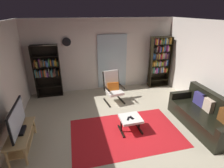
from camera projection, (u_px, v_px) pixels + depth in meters
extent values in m
plane|color=#BEB296|center=(125.00, 134.00, 4.28)|extent=(7.02, 7.02, 0.00)
cube|color=silver|center=(102.00, 55.00, 6.36)|extent=(5.60, 0.06, 2.60)
cube|color=silver|center=(112.00, 62.00, 6.47)|extent=(1.10, 0.01, 2.00)
cube|color=red|center=(126.00, 133.00, 4.34)|extent=(2.69, 1.69, 0.01)
cube|color=tan|center=(20.00, 132.00, 3.69)|extent=(0.42, 1.10, 0.02)
cube|color=tan|center=(23.00, 141.00, 3.78)|extent=(0.38, 1.04, 0.02)
cylinder|color=tan|center=(26.00, 157.00, 3.36)|extent=(0.05, 0.05, 0.43)
cylinder|color=tan|center=(34.00, 126.00, 4.26)|extent=(0.05, 0.05, 0.43)
cylinder|color=tan|center=(7.00, 160.00, 3.29)|extent=(0.05, 0.05, 0.43)
cylinder|color=tan|center=(20.00, 128.00, 4.19)|extent=(0.05, 0.05, 0.43)
cube|color=#28282D|center=(22.00, 138.00, 3.79)|extent=(0.25, 0.28, 0.07)
cube|color=black|center=(20.00, 131.00, 3.67)|extent=(0.20, 0.32, 0.05)
cube|color=black|center=(17.00, 118.00, 3.55)|extent=(0.04, 0.99, 0.58)
cube|color=silver|center=(18.00, 118.00, 3.55)|extent=(0.01, 0.93, 0.52)
cube|color=black|center=(34.00, 73.00, 5.80)|extent=(0.02, 0.30, 1.80)
cube|color=black|center=(60.00, 71.00, 5.98)|extent=(0.02, 0.30, 1.80)
cube|color=black|center=(48.00, 70.00, 6.02)|extent=(0.86, 0.02, 1.80)
cube|color=black|center=(51.00, 95.00, 6.24)|extent=(0.83, 0.28, 0.02)
cube|color=black|center=(50.00, 86.00, 6.10)|extent=(0.83, 0.28, 0.02)
cube|color=black|center=(48.00, 77.00, 5.96)|extent=(0.83, 0.28, 0.02)
cube|color=black|center=(47.00, 67.00, 5.82)|extent=(0.83, 0.28, 0.02)
cube|color=black|center=(45.00, 56.00, 5.68)|extent=(0.83, 0.28, 0.02)
cube|color=black|center=(43.00, 45.00, 5.54)|extent=(0.83, 0.28, 0.02)
cube|color=teal|center=(36.00, 74.00, 5.84)|extent=(0.03, 0.19, 0.25)
cube|color=orange|center=(37.00, 74.00, 5.86)|extent=(0.02, 0.13, 0.20)
cube|color=teal|center=(38.00, 74.00, 5.84)|extent=(0.04, 0.12, 0.20)
cube|color=brown|center=(39.00, 74.00, 5.85)|extent=(0.03, 0.15, 0.19)
cube|color=#3765B4|center=(40.00, 74.00, 5.87)|extent=(0.04, 0.19, 0.23)
cube|color=red|center=(42.00, 74.00, 5.87)|extent=(0.03, 0.11, 0.24)
cube|color=#1E2F20|center=(43.00, 73.00, 5.88)|extent=(0.04, 0.16, 0.24)
cube|color=orange|center=(45.00, 73.00, 5.89)|extent=(0.04, 0.17, 0.24)
cube|color=beige|center=(46.00, 73.00, 5.89)|extent=(0.03, 0.15, 0.25)
cube|color=purple|center=(48.00, 74.00, 5.93)|extent=(0.04, 0.22, 0.16)
cube|color=beige|center=(49.00, 73.00, 5.93)|extent=(0.02, 0.11, 0.26)
cube|color=brown|center=(50.00, 73.00, 5.95)|extent=(0.03, 0.17, 0.21)
cube|color=teal|center=(51.00, 73.00, 5.95)|extent=(0.03, 0.16, 0.20)
cube|color=teal|center=(52.00, 73.00, 5.93)|extent=(0.03, 0.24, 0.25)
cube|color=brown|center=(54.00, 74.00, 5.95)|extent=(0.04, 0.22, 0.16)
cube|color=brown|center=(55.00, 73.00, 5.94)|extent=(0.04, 0.12, 0.25)
cube|color=#202E22|center=(56.00, 72.00, 5.97)|extent=(0.03, 0.11, 0.26)
cube|color=#2C2F35|center=(57.00, 73.00, 5.99)|extent=(0.03, 0.16, 0.21)
cube|color=orange|center=(58.00, 73.00, 6.01)|extent=(0.02, 0.15, 0.19)
cube|color=brown|center=(34.00, 65.00, 5.70)|extent=(0.03, 0.14, 0.16)
cube|color=orange|center=(35.00, 64.00, 5.71)|extent=(0.04, 0.10, 0.23)
cube|color=olive|center=(37.00, 64.00, 5.71)|extent=(0.04, 0.24, 0.18)
cube|color=#1C2B30|center=(38.00, 64.00, 5.71)|extent=(0.02, 0.10, 0.19)
cube|color=#8F338E|center=(39.00, 63.00, 5.72)|extent=(0.03, 0.13, 0.27)
cube|color=brown|center=(40.00, 63.00, 5.71)|extent=(0.03, 0.19, 0.26)
cube|color=brown|center=(42.00, 64.00, 5.73)|extent=(0.04, 0.11, 0.21)
cube|color=#5B9FA3|center=(43.00, 63.00, 5.76)|extent=(0.02, 0.13, 0.22)
cube|color=orange|center=(45.00, 64.00, 5.79)|extent=(0.04, 0.11, 0.17)
cube|color=#3E65AC|center=(46.00, 63.00, 5.79)|extent=(0.03, 0.17, 0.20)
cube|color=#3B5FB2|center=(47.00, 64.00, 5.77)|extent=(0.04, 0.23, 0.19)
cube|color=#3E7F45|center=(49.00, 63.00, 5.79)|extent=(0.04, 0.14, 0.24)
cube|color=orange|center=(51.00, 63.00, 5.82)|extent=(0.04, 0.11, 0.20)
cube|color=#2B2B2D|center=(52.00, 63.00, 5.82)|extent=(0.04, 0.11, 0.19)
cube|color=#3766B6|center=(53.00, 63.00, 5.82)|extent=(0.03, 0.11, 0.21)
cube|color=gold|center=(55.00, 63.00, 5.83)|extent=(0.04, 0.15, 0.19)
cube|color=orange|center=(56.00, 62.00, 5.82)|extent=(0.02, 0.19, 0.24)
cube|color=#448546|center=(57.00, 63.00, 5.87)|extent=(0.04, 0.18, 0.16)
cube|color=black|center=(151.00, 63.00, 6.60)|extent=(0.02, 0.30, 1.94)
cube|color=black|center=(168.00, 62.00, 6.76)|extent=(0.02, 0.30, 1.94)
cube|color=black|center=(158.00, 61.00, 6.80)|extent=(0.77, 0.02, 1.94)
cube|color=black|center=(157.00, 85.00, 7.05)|extent=(0.74, 0.28, 0.02)
cube|color=black|center=(158.00, 79.00, 6.95)|extent=(0.74, 0.28, 0.02)
cube|color=black|center=(159.00, 73.00, 6.84)|extent=(0.74, 0.28, 0.02)
cube|color=black|center=(159.00, 66.00, 6.73)|extent=(0.74, 0.28, 0.02)
cube|color=black|center=(160.00, 59.00, 6.62)|extent=(0.74, 0.28, 0.02)
cube|color=black|center=(161.00, 52.00, 6.51)|extent=(0.74, 0.28, 0.02)
cube|color=black|center=(162.00, 44.00, 6.40)|extent=(0.74, 0.28, 0.02)
cube|color=black|center=(162.00, 37.00, 6.30)|extent=(0.74, 0.28, 0.02)
cube|color=#1C2032|center=(151.00, 70.00, 6.70)|extent=(0.02, 0.21, 0.23)
cube|color=brown|center=(152.00, 71.00, 6.71)|extent=(0.02, 0.16, 0.21)
cube|color=#2E783F|center=(152.00, 70.00, 6.74)|extent=(0.03, 0.19, 0.20)
cube|color=teal|center=(153.00, 70.00, 6.75)|extent=(0.03, 0.22, 0.24)
cube|color=beige|center=(154.00, 71.00, 6.77)|extent=(0.02, 0.23, 0.15)
cube|color=#923D8C|center=(155.00, 70.00, 6.75)|extent=(0.04, 0.21, 0.22)
cube|color=#974793|center=(156.00, 70.00, 6.76)|extent=(0.03, 0.20, 0.21)
cube|color=gold|center=(157.00, 70.00, 6.79)|extent=(0.02, 0.10, 0.22)
cube|color=#2B6BB1|center=(158.00, 70.00, 6.80)|extent=(0.04, 0.18, 0.20)
cube|color=brown|center=(159.00, 69.00, 6.79)|extent=(0.02, 0.22, 0.25)
cube|color=brown|center=(160.00, 70.00, 6.79)|extent=(0.02, 0.12, 0.23)
cube|color=beige|center=(160.00, 70.00, 6.81)|extent=(0.03, 0.17, 0.21)
cube|color=#2E5EAD|center=(161.00, 70.00, 6.83)|extent=(0.03, 0.20, 0.18)
cube|color=beige|center=(162.00, 69.00, 6.84)|extent=(0.04, 0.22, 0.24)
cube|color=orange|center=(163.00, 70.00, 6.83)|extent=(0.03, 0.14, 0.17)
cube|color=red|center=(165.00, 70.00, 6.85)|extent=(0.04, 0.19, 0.17)
cube|color=#9D962C|center=(165.00, 70.00, 6.87)|extent=(0.03, 0.21, 0.16)
cube|color=gold|center=(166.00, 70.00, 6.86)|extent=(0.03, 0.15, 0.17)
cube|color=black|center=(151.00, 64.00, 6.63)|extent=(0.03, 0.14, 0.20)
cube|color=gold|center=(152.00, 64.00, 6.62)|extent=(0.04, 0.12, 0.18)
cube|color=gold|center=(153.00, 64.00, 6.65)|extent=(0.04, 0.23, 0.19)
cube|color=brown|center=(155.00, 64.00, 6.63)|extent=(0.02, 0.16, 0.17)
cube|color=gold|center=(156.00, 63.00, 6.63)|extent=(0.04, 0.14, 0.24)
cube|color=#589D96|center=(156.00, 64.00, 6.68)|extent=(0.04, 0.20, 0.16)
cube|color=olive|center=(157.00, 63.00, 6.67)|extent=(0.03, 0.20, 0.19)
cube|color=#C0B3B2|center=(159.00, 64.00, 6.68)|extent=(0.03, 0.22, 0.16)
cube|color=#9B4084|center=(159.00, 63.00, 6.70)|extent=(0.04, 0.22, 0.21)
cube|color=#30884A|center=(160.00, 63.00, 6.72)|extent=(0.03, 0.22, 0.18)
cube|color=gold|center=(161.00, 64.00, 6.72)|extent=(0.04, 0.18, 0.15)
cube|color=olive|center=(162.00, 64.00, 6.73)|extent=(0.04, 0.22, 0.15)
cube|color=orange|center=(163.00, 63.00, 6.72)|extent=(0.02, 0.14, 0.19)
cube|color=#8A3991|center=(164.00, 63.00, 6.72)|extent=(0.02, 0.22, 0.19)
cube|color=brown|center=(165.00, 62.00, 6.74)|extent=(0.03, 0.20, 0.23)
cube|color=beige|center=(166.00, 63.00, 6.73)|extent=(0.04, 0.11, 0.18)
cube|color=#2F58B5|center=(167.00, 62.00, 6.74)|extent=(0.04, 0.15, 0.23)
cube|color=#3461B8|center=(152.00, 57.00, 6.53)|extent=(0.03, 0.20, 0.16)
cube|color=#3D69B3|center=(153.00, 56.00, 6.51)|extent=(0.03, 0.11, 0.23)
cube|color=#3466A9|center=(154.00, 57.00, 6.50)|extent=(0.03, 0.10, 0.20)
cube|color=#276CAC|center=(155.00, 56.00, 6.54)|extent=(0.02, 0.15, 0.21)
cube|color=brown|center=(155.00, 56.00, 6.54)|extent=(0.04, 0.22, 0.22)
cube|color=#9C9338|center=(157.00, 57.00, 6.55)|extent=(0.04, 0.12, 0.17)
cube|color=brown|center=(158.00, 56.00, 6.56)|extent=(0.03, 0.16, 0.23)
cube|color=gold|center=(159.00, 56.00, 6.56)|extent=(0.03, 0.17, 0.21)
cube|color=#9E3B8F|center=(160.00, 57.00, 6.58)|extent=(0.03, 0.14, 0.17)
cube|color=red|center=(161.00, 56.00, 6.58)|extent=(0.04, 0.18, 0.18)
cube|color=gold|center=(162.00, 56.00, 6.59)|extent=(0.03, 0.16, 0.24)
cube|color=#C0B4A2|center=(163.00, 56.00, 6.61)|extent=(0.04, 0.12, 0.22)
cube|color=beige|center=(164.00, 56.00, 6.62)|extent=(0.04, 0.15, 0.21)
cube|color=#964090|center=(165.00, 55.00, 6.61)|extent=(0.04, 0.14, 0.24)
cube|color=brown|center=(166.00, 56.00, 6.64)|extent=(0.04, 0.22, 0.18)
cube|color=#28172B|center=(167.00, 55.00, 6.63)|extent=(0.04, 0.19, 0.23)
cube|color=#261C2E|center=(168.00, 55.00, 6.66)|extent=(0.03, 0.17, 0.23)
cube|color=beige|center=(153.00, 50.00, 6.42)|extent=(0.04, 0.18, 0.15)
cube|color=#27222B|center=(154.00, 50.00, 6.42)|extent=(0.03, 0.24, 0.17)
cube|color=black|center=(155.00, 49.00, 6.41)|extent=(0.03, 0.24, 0.21)
cube|color=beige|center=(156.00, 49.00, 6.43)|extent=(0.04, 0.17, 0.18)
cube|color=#C13431|center=(157.00, 49.00, 6.42)|extent=(0.03, 0.11, 0.22)
cube|color=brown|center=(158.00, 49.00, 6.45)|extent=(0.03, 0.12, 0.21)
cube|color=#904890|center=(159.00, 49.00, 6.43)|extent=(0.03, 0.22, 0.22)
cube|color=#3A5AA2|center=(160.00, 50.00, 6.48)|extent=(0.03, 0.12, 0.16)
cube|color=#276AA7|center=(161.00, 49.00, 6.46)|extent=(0.04, 0.10, 0.17)
cube|color=orange|center=(162.00, 49.00, 6.49)|extent=(0.04, 0.22, 0.18)
cube|color=#3E60A8|center=(163.00, 49.00, 6.50)|extent=(0.04, 0.18, 0.18)
cube|color=slate|center=(164.00, 48.00, 6.50)|extent=(0.04, 0.11, 0.23)
cube|color=#8A3E84|center=(165.00, 48.00, 6.51)|extent=(0.03, 0.15, 0.23)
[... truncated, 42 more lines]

